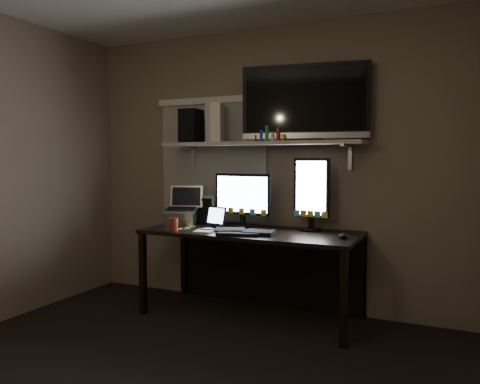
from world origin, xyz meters
The scene contains 18 objects.
back_wall centered at (0.00, 1.80, 1.25)m, with size 3.60×3.60×0.00m, color #7A6857.
window_blinds centered at (-0.55, 1.79, 1.30)m, with size 1.10×0.02×1.10m, color #B1AA9E.
desk centered at (0.00, 1.55, 0.55)m, with size 1.80×0.75×0.73m.
wall_shelf centered at (0.00, 1.62, 1.46)m, with size 1.80×0.35×0.03m, color #B7B7B2.
monitor_landscape centered at (-0.14, 1.58, 0.97)m, with size 0.55×0.06×0.48m, color black.
monitor_portrait centered at (0.46, 1.64, 1.04)m, with size 0.31×0.06×0.62m, color black.
keyboard centered at (0.01, 1.27, 0.75)m, with size 0.51×0.20×0.03m, color black.
mouse centered at (0.79, 1.36, 0.75)m, with size 0.07×0.11×0.04m, color black.
notepad centered at (-0.32, 1.23, 0.74)m, with size 0.14×0.20×0.01m, color silver.
tablet centered at (-0.35, 1.48, 0.82)m, with size 0.21×0.09×0.19m, color black.
file_sorter centered at (-0.60, 1.69, 0.86)m, with size 0.20×0.09×0.25m, color black.
laptop centered at (-0.73, 1.50, 0.90)m, with size 0.31×0.25×0.34m, color #A7A8AC.
cup centered at (-0.58, 1.15, 0.78)m, with size 0.08×0.08×0.11m, color maroon.
sticky_notes centered at (-0.52, 1.36, 0.73)m, with size 0.30×0.22×0.00m, color yellow, non-canonical shape.
tv centered at (0.39, 1.66, 1.80)m, with size 1.06×0.19×0.64m, color black.
game_console centered at (-0.41, 1.63, 1.65)m, with size 0.09×0.29×0.34m, color silver.
speaker centered at (-0.67, 1.60, 1.63)m, with size 0.17×0.20×0.30m, color black.
bottles centered at (0.11, 1.58, 1.54)m, with size 0.20×0.05×0.13m, color #A50F0C, non-canonical shape.
Camera 1 is at (1.55, -2.14, 1.33)m, focal length 35.00 mm.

